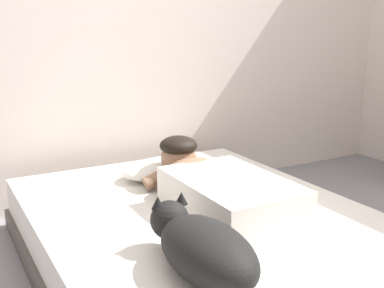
{
  "coord_description": "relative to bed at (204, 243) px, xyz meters",
  "views": [
    {
      "loc": [
        -1.21,
        -1.21,
        1.13
      ],
      "look_at": [
        -0.07,
        0.84,
        0.54
      ],
      "focal_mm": 44.58,
      "sensor_mm": 36.0,
      "label": 1
    }
  ],
  "objects": [
    {
      "name": "cell_phone",
      "position": [
        0.0,
        -0.22,
        0.15
      ],
      "size": [
        0.07,
        0.14,
        0.01
      ],
      "primitive_type": "cube",
      "color": "black",
      "rests_on": "bed"
    },
    {
      "name": "coffee_cup",
      "position": [
        0.11,
        0.46,
        0.19
      ],
      "size": [
        0.12,
        0.09,
        0.07
      ],
      "color": "#D84C47",
      "rests_on": "bed"
    },
    {
      "name": "bed",
      "position": [
        0.0,
        0.0,
        0.0
      ],
      "size": [
        1.48,
        1.98,
        0.29
      ],
      "color": "#4C4742",
      "rests_on": "ground"
    },
    {
      "name": "back_wall",
      "position": [
        0.17,
        1.19,
        1.11
      ],
      "size": [
        4.25,
        0.12,
        2.5
      ],
      "color": "silver",
      "rests_on": "ground"
    },
    {
      "name": "dog",
      "position": [
        -0.29,
        -0.47,
        0.25
      ],
      "size": [
        0.26,
        0.57,
        0.21
      ],
      "color": "black",
      "rests_on": "bed"
    },
    {
      "name": "pillow",
      "position": [
        0.08,
        0.56,
        0.2
      ],
      "size": [
        0.52,
        0.32,
        0.11
      ],
      "primitive_type": "ellipsoid",
      "color": "white",
      "rests_on": "bed"
    },
    {
      "name": "person_lying",
      "position": [
        0.08,
        0.05,
        0.25
      ],
      "size": [
        0.43,
        0.92,
        0.27
      ],
      "color": "silver",
      "rests_on": "bed"
    }
  ]
}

